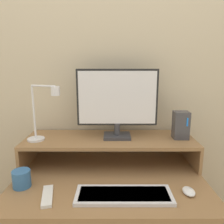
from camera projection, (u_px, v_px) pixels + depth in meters
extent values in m
cube|color=beige|center=(109.00, 75.00, 1.49)|extent=(6.00, 0.05, 2.50)
cube|color=olive|center=(109.00, 179.00, 1.23)|extent=(1.05, 0.69, 0.03)
cube|color=olive|center=(28.00, 152.00, 1.39)|extent=(0.02, 0.34, 0.15)
cube|color=olive|center=(190.00, 152.00, 1.39)|extent=(0.02, 0.34, 0.15)
cube|color=olive|center=(109.00, 139.00, 1.37)|extent=(1.05, 0.34, 0.02)
cube|color=#38383D|center=(116.00, 136.00, 1.37)|extent=(0.17, 0.14, 0.02)
cylinder|color=#38383D|center=(116.00, 129.00, 1.36)|extent=(0.04, 0.04, 0.07)
cube|color=black|center=(117.00, 98.00, 1.33)|extent=(0.49, 0.02, 0.34)
cube|color=silver|center=(117.00, 98.00, 1.32)|extent=(0.47, 0.01, 0.32)
cylinder|color=silver|center=(35.00, 139.00, 1.32)|extent=(0.10, 0.10, 0.01)
cylinder|color=silver|center=(33.00, 113.00, 1.29)|extent=(0.01, 0.01, 0.32)
cylinder|color=silver|center=(42.00, 86.00, 1.23)|extent=(0.15, 0.06, 0.01)
cylinder|color=silver|center=(55.00, 91.00, 1.21)|extent=(0.05, 0.05, 0.05)
cube|color=#3D3D42|center=(180.00, 125.00, 1.34)|extent=(0.09, 0.08, 0.17)
cube|color=#1972F2|center=(187.00, 122.00, 1.29)|extent=(0.01, 0.00, 0.05)
cube|color=silver|center=(123.00, 195.00, 1.04)|extent=(0.46, 0.16, 0.02)
cube|color=#AFAFB3|center=(123.00, 194.00, 1.04)|extent=(0.42, 0.13, 0.01)
ellipsoid|color=white|center=(188.00, 191.00, 1.06)|extent=(0.06, 0.08, 0.03)
cube|color=white|center=(47.00, 196.00, 1.03)|extent=(0.08, 0.18, 0.02)
cylinder|color=#33669E|center=(21.00, 179.00, 1.12)|extent=(0.09, 0.09, 0.09)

